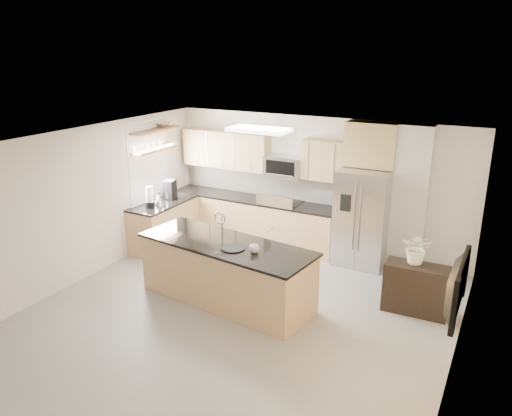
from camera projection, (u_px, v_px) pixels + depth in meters
The scene contains 27 objects.
floor at pixel (232, 320), 7.36m from camera, with size 6.50×6.50×0.00m, color #9C9B95.
ceiling at pixel (230, 146), 6.55m from camera, with size 6.00×6.50×0.02m, color silver.
wall_back at pixel (316, 184), 9.68m from camera, with size 6.00×0.02×2.60m, color silver.
wall_front at pixel (35, 363), 4.23m from camera, with size 6.00×0.02×2.60m, color silver.
wall_left at pixel (76, 207), 8.29m from camera, with size 0.02×6.50×2.60m, color silver.
wall_right at pixel (460, 284), 5.62m from camera, with size 0.02×6.50×2.60m, color silver.
back_counter at pixel (253, 219), 10.22m from camera, with size 3.55×0.66×1.44m.
left_counter at pixel (164, 224), 9.96m from camera, with size 0.66×1.50×0.92m.
range at pixel (281, 224), 9.93m from camera, with size 0.76×0.64×1.14m.
upper_cabinets at pixel (253, 152), 9.96m from camera, with size 3.50×0.33×0.75m.
microwave at pixel (284, 166), 9.68m from camera, with size 0.76×0.40×0.40m.
refrigerator at pixel (363, 218), 9.02m from camera, with size 0.92×0.78×1.78m.
partition_column at pixel (410, 199), 8.75m from camera, with size 0.60×0.30×2.60m, color beige.
window at pixel (148, 164), 9.73m from camera, with size 0.04×1.15×1.65m.
shelf_lower at pixel (155, 149), 9.66m from camera, with size 0.30×1.20×0.04m, color #906139.
shelf_upper at pixel (154, 130), 9.55m from camera, with size 0.30×1.20×0.04m, color #906139.
ceiling_fixture at pixel (259, 130), 8.09m from camera, with size 1.00×0.50×0.06m, color white.
island at pixel (227, 272), 7.81m from camera, with size 2.93×1.36×1.40m.
credenza at pixel (416, 289), 7.49m from camera, with size 0.95×0.40×0.76m, color black.
cup at pixel (254, 249), 7.29m from camera, with size 0.14×0.14×0.11m, color white.
platter at pixel (233, 248), 7.43m from camera, with size 0.36×0.36×0.02m, color black.
blender at pixel (150, 198), 9.45m from camera, with size 0.18×0.18×0.41m.
kettle at pixel (159, 199), 9.62m from camera, with size 0.21×0.21×0.27m.
coffee_maker at pixel (170, 190), 10.00m from camera, with size 0.24×0.28×0.38m.
bowl at pixel (164, 124), 9.78m from camera, with size 0.42×0.42×0.10m, color #B5B5B8.
flower_vase at pixel (418, 241), 7.34m from camera, with size 0.65×0.57×0.72m, color white.
television at pixel (449, 286), 5.47m from camera, with size 1.08×0.14×0.62m, color black.
Camera 1 is at (3.35, -5.56, 3.86)m, focal length 35.00 mm.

